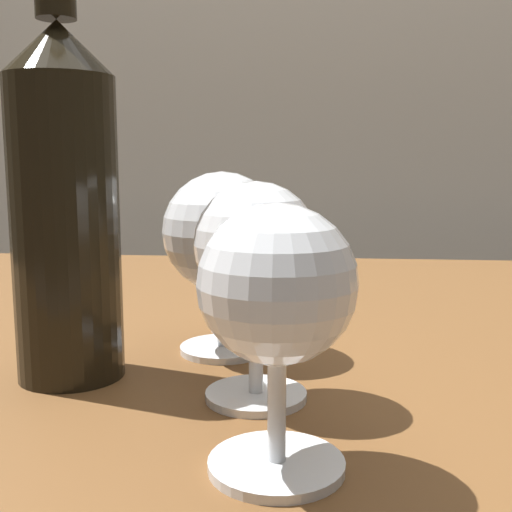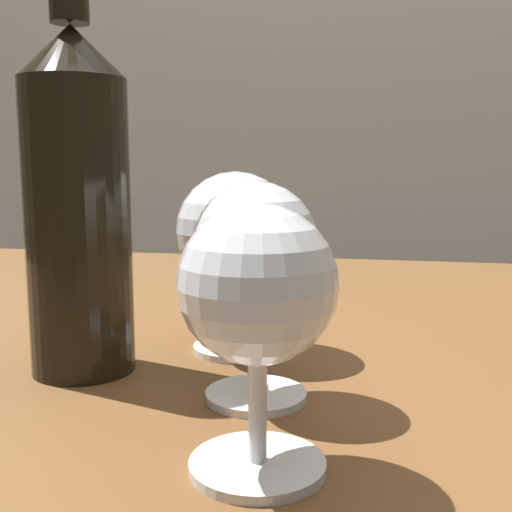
{
  "view_description": "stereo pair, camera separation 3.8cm",
  "coord_description": "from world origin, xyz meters",
  "px_view_note": "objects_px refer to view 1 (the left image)",
  "views": [
    {
      "loc": [
        -0.06,
        -0.56,
        0.85
      ],
      "look_at": [
        -0.1,
        -0.18,
        0.8
      ],
      "focal_mm": 44.16,
      "sensor_mm": 36.0,
      "label": 1
    },
    {
      "loc": [
        -0.02,
        -0.55,
        0.85
      ],
      "look_at": [
        -0.1,
        -0.18,
        0.8
      ],
      "focal_mm": 44.16,
      "sensor_mm": 36.0,
      "label": 2
    }
  ],
  "objects_px": {
    "wine_glass_white": "(256,251)",
    "wine_glass_chardonnay": "(222,235)",
    "wine_bottle": "(64,195)",
    "wine_glass_amber": "(277,291)"
  },
  "relations": [
    {
      "from": "wine_glass_white",
      "to": "wine_bottle",
      "type": "xyz_separation_m",
      "value": [
        -0.13,
        0.03,
        0.03
      ]
    },
    {
      "from": "wine_glass_amber",
      "to": "wine_glass_white",
      "type": "relative_size",
      "value": 0.95
    },
    {
      "from": "wine_glass_white",
      "to": "wine_glass_chardonnay",
      "type": "height_order",
      "value": "wine_glass_chardonnay"
    },
    {
      "from": "wine_glass_amber",
      "to": "wine_bottle",
      "type": "height_order",
      "value": "wine_bottle"
    },
    {
      "from": "wine_glass_amber",
      "to": "wine_glass_white",
      "type": "xyz_separation_m",
      "value": [
        -0.02,
        0.09,
        0.01
      ]
    },
    {
      "from": "wine_glass_amber",
      "to": "wine_glass_white",
      "type": "distance_m",
      "value": 0.09
    },
    {
      "from": "wine_glass_amber",
      "to": "wine_bottle",
      "type": "bearing_deg",
      "value": 141.1
    },
    {
      "from": "wine_glass_white",
      "to": "wine_bottle",
      "type": "relative_size",
      "value": 0.44
    },
    {
      "from": "wine_glass_chardonnay",
      "to": "wine_bottle",
      "type": "distance_m",
      "value": 0.12
    },
    {
      "from": "wine_glass_amber",
      "to": "wine_glass_chardonnay",
      "type": "xyz_separation_m",
      "value": [
        -0.05,
        0.18,
        0.0
      ]
    }
  ]
}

